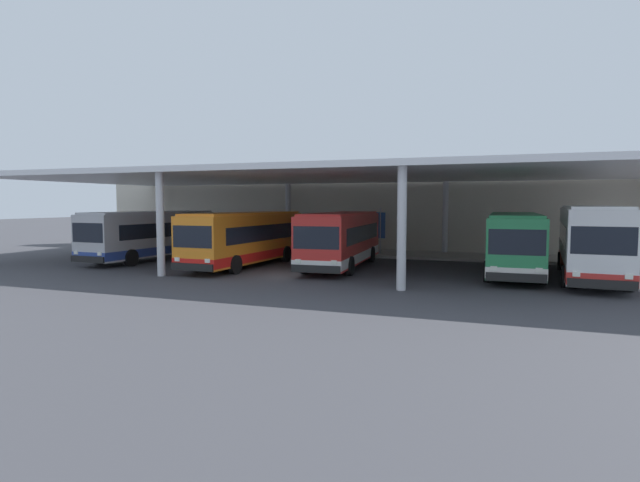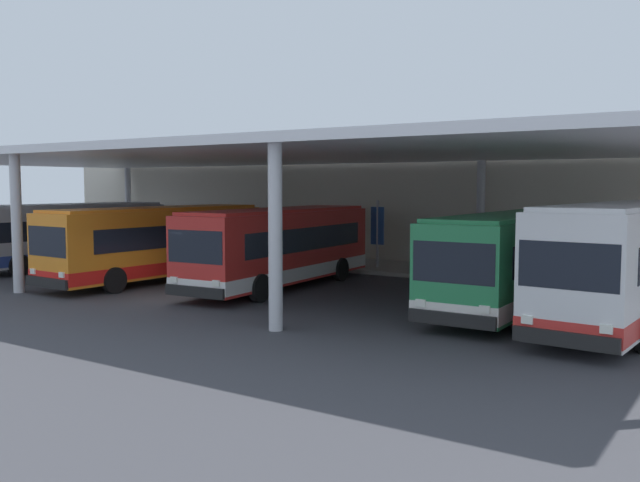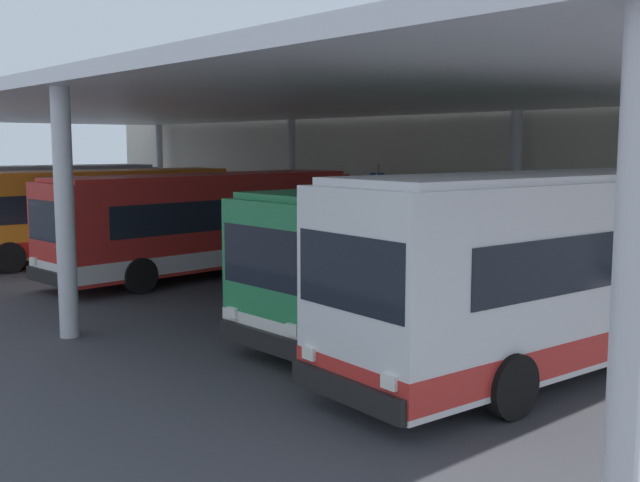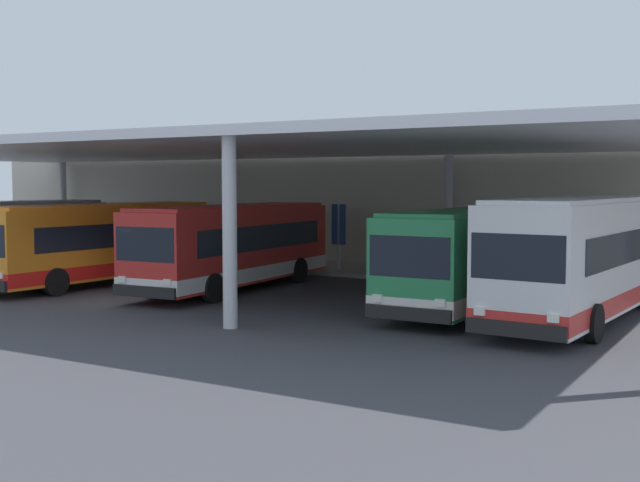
{
  "view_description": "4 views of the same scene",
  "coord_description": "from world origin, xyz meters",
  "px_view_note": "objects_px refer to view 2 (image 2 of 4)",
  "views": [
    {
      "loc": [
        10.34,
        -23.8,
        3.7
      ],
      "look_at": [
        0.67,
        2.39,
        1.62
      ],
      "focal_mm": 28.48,
      "sensor_mm": 36.0,
      "label": 1
    },
    {
      "loc": [
        17.77,
        -17.67,
        4.1
      ],
      "look_at": [
        4.14,
        2.8,
        2.08
      ],
      "focal_mm": 38.39,
      "sensor_mm": 36.0,
      "label": 2
    },
    {
      "loc": [
        21.62,
        -8.85,
        4.05
      ],
      "look_at": [
        5.97,
        4.74,
        1.44
      ],
      "focal_mm": 42.7,
      "sensor_mm": 36.0,
      "label": 3
    },
    {
      "loc": [
        19.42,
        -19.94,
        3.98
      ],
      "look_at": [
        5.4,
        3.62,
        2.0
      ],
      "focal_mm": 44.83,
      "sensor_mm": 36.0,
      "label": 4
    }
  ],
  "objects_px": {
    "bus_far_bay": "(513,260)",
    "banner_sign": "(377,230)",
    "bus_nearest_bay": "(66,234)",
    "bus_second_bay": "(157,243)",
    "bench_waiting": "(207,244)",
    "bus_departing": "(627,262)",
    "bus_middle_bay": "(280,246)"
  },
  "relations": [
    {
      "from": "bus_middle_bay",
      "to": "bus_second_bay",
      "type": "bearing_deg",
      "value": -165.65
    },
    {
      "from": "bus_departing",
      "to": "banner_sign",
      "type": "relative_size",
      "value": 3.58
    },
    {
      "from": "bus_nearest_bay",
      "to": "bench_waiting",
      "type": "bearing_deg",
      "value": 78.76
    },
    {
      "from": "bus_nearest_bay",
      "to": "banner_sign",
      "type": "xyz_separation_m",
      "value": [
        13.5,
        7.43,
        0.32
      ]
    },
    {
      "from": "bus_second_bay",
      "to": "bench_waiting",
      "type": "xyz_separation_m",
      "value": [
        -5.76,
        9.18,
        -0.99
      ]
    },
    {
      "from": "bus_middle_bay",
      "to": "bus_departing",
      "type": "height_order",
      "value": "bus_departing"
    },
    {
      "from": "bus_far_bay",
      "to": "banner_sign",
      "type": "xyz_separation_m",
      "value": [
        -8.68,
        6.54,
        0.32
      ]
    },
    {
      "from": "bus_nearest_bay",
      "to": "bus_middle_bay",
      "type": "bearing_deg",
      "value": 2.32
    },
    {
      "from": "bus_far_bay",
      "to": "bench_waiting",
      "type": "height_order",
      "value": "bus_far_bay"
    },
    {
      "from": "bench_waiting",
      "to": "banner_sign",
      "type": "height_order",
      "value": "banner_sign"
    },
    {
      "from": "bench_waiting",
      "to": "bus_nearest_bay",
      "type": "bearing_deg",
      "value": -101.24
    },
    {
      "from": "bus_far_bay",
      "to": "bench_waiting",
      "type": "relative_size",
      "value": 5.86
    },
    {
      "from": "bus_middle_bay",
      "to": "bench_waiting",
      "type": "height_order",
      "value": "bus_middle_bay"
    },
    {
      "from": "bus_middle_bay",
      "to": "bench_waiting",
      "type": "bearing_deg",
      "value": 145.29
    },
    {
      "from": "bus_middle_bay",
      "to": "banner_sign",
      "type": "distance_m",
      "value": 6.94
    },
    {
      "from": "bus_second_bay",
      "to": "bus_departing",
      "type": "relative_size",
      "value": 0.93
    },
    {
      "from": "bus_nearest_bay",
      "to": "bus_departing",
      "type": "height_order",
      "value": "bus_departing"
    },
    {
      "from": "bus_second_bay",
      "to": "bus_far_bay",
      "type": "relative_size",
      "value": 1.0
    },
    {
      "from": "bus_second_bay",
      "to": "bench_waiting",
      "type": "bearing_deg",
      "value": 122.1
    },
    {
      "from": "bus_nearest_bay",
      "to": "bus_second_bay",
      "type": "relative_size",
      "value": 1.0
    },
    {
      "from": "bus_second_bay",
      "to": "bus_departing",
      "type": "xyz_separation_m",
      "value": [
        18.29,
        1.37,
        0.19
      ]
    },
    {
      "from": "bus_middle_bay",
      "to": "bus_far_bay",
      "type": "xyz_separation_m",
      "value": [
        9.29,
        0.37,
        0.0
      ]
    },
    {
      "from": "bus_far_bay",
      "to": "bus_second_bay",
      "type": "bearing_deg",
      "value": -173.17
    },
    {
      "from": "bus_second_bay",
      "to": "bus_departing",
      "type": "bearing_deg",
      "value": 4.29
    },
    {
      "from": "bus_middle_bay",
      "to": "bus_departing",
      "type": "relative_size",
      "value": 0.93
    },
    {
      "from": "bus_far_bay",
      "to": "bus_nearest_bay",
      "type": "bearing_deg",
      "value": -177.7
    },
    {
      "from": "bus_departing",
      "to": "bench_waiting",
      "type": "bearing_deg",
      "value": 162.0
    },
    {
      "from": "banner_sign",
      "to": "bus_far_bay",
      "type": "bearing_deg",
      "value": -36.99
    },
    {
      "from": "bus_far_bay",
      "to": "bus_departing",
      "type": "xyz_separation_m",
      "value": [
        3.52,
        -0.4,
        0.19
      ]
    },
    {
      "from": "bus_middle_bay",
      "to": "bus_far_bay",
      "type": "distance_m",
      "value": 9.3
    },
    {
      "from": "bus_nearest_bay",
      "to": "bus_second_bay",
      "type": "distance_m",
      "value": 7.46
    },
    {
      "from": "bus_departing",
      "to": "bench_waiting",
      "type": "xyz_separation_m",
      "value": [
        -24.05,
        7.81,
        -1.18
      ]
    }
  ]
}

